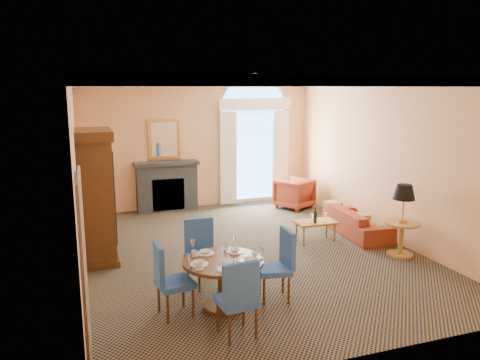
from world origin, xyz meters
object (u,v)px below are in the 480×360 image
object	(u,v)px
armoire	(95,198)
side_table	(403,211)
armchair	(294,193)
dining_table	(223,272)
sofa	(357,222)
coffee_table	(316,223)

from	to	relation	value
armoire	side_table	bearing A→B (deg)	-17.44
armoire	armchair	xyz separation A→B (m)	(4.98, 2.19, -0.75)
dining_table	side_table	bearing A→B (deg)	14.27
dining_table	armchair	size ratio (longest dim) A/B	1.36
sofa	side_table	distance (m)	1.49
dining_table	sofa	distance (m)	4.37
sofa	dining_table	bearing A→B (deg)	126.62
armchair	coffee_table	distance (m)	2.71
sofa	coffee_table	xyz separation A→B (m)	(-1.05, -0.12, 0.12)
armchair	coffee_table	size ratio (longest dim) A/B	1.02
coffee_table	side_table	xyz separation A→B (m)	(1.10, -1.26, 0.46)
side_table	sofa	bearing A→B (deg)	92.08
sofa	coffee_table	bearing A→B (deg)	100.91
armchair	coffee_table	xyz separation A→B (m)	(-0.76, -2.60, 0.01)
dining_table	coffee_table	bearing A→B (deg)	39.88
sofa	side_table	xyz separation A→B (m)	(0.05, -1.37, 0.57)
armoire	sofa	bearing A→B (deg)	-3.22
sofa	coffee_table	size ratio (longest dim) A/B	2.27
armoire	side_table	world-z (taller)	armoire
dining_table	armoire	bearing A→B (deg)	121.11
armoire	coffee_table	xyz separation A→B (m)	(4.22, -0.42, -0.75)
dining_table	coffee_table	distance (m)	3.44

